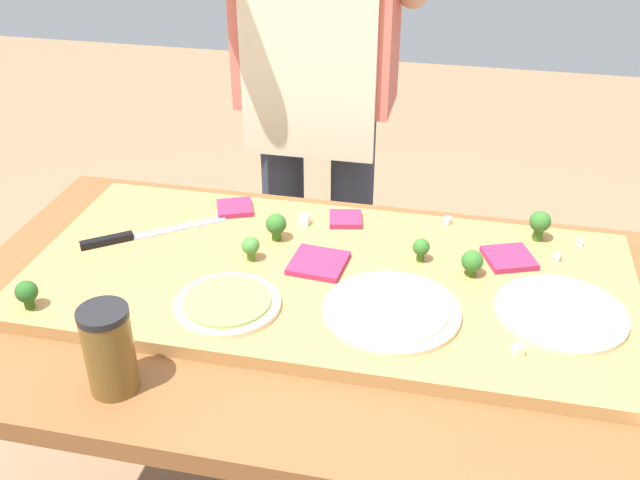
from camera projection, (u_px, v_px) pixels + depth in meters
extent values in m
cube|color=brown|center=(114.00, 315.00, 2.04)|extent=(0.07, 0.07, 0.71)
cube|color=brown|center=(344.00, 314.00, 1.42)|extent=(1.55, 0.84, 0.04)
cube|color=#B27F47|center=(328.00, 279.00, 1.46)|extent=(1.20, 0.56, 0.03)
cube|color=#B7BABF|center=(180.00, 228.00, 1.61)|extent=(0.18, 0.14, 0.00)
cube|color=black|center=(107.00, 241.00, 1.55)|extent=(0.10, 0.08, 0.02)
cylinder|color=beige|center=(561.00, 313.00, 1.33)|extent=(0.24, 0.24, 0.01)
cylinder|color=silver|center=(561.00, 309.00, 1.33)|extent=(0.20, 0.20, 0.01)
cylinder|color=beige|center=(391.00, 311.00, 1.34)|extent=(0.25, 0.25, 0.01)
cylinder|color=beige|center=(391.00, 308.00, 1.33)|extent=(0.21, 0.21, 0.01)
cylinder|color=beige|center=(227.00, 304.00, 1.36)|extent=(0.20, 0.20, 0.01)
cylinder|color=#899E4C|center=(227.00, 301.00, 1.35)|extent=(0.16, 0.16, 0.01)
cube|color=#9E234C|center=(346.00, 219.00, 1.63)|extent=(0.08, 0.08, 0.01)
cube|color=#9E234C|center=(235.00, 208.00, 1.68)|extent=(0.10, 0.10, 0.01)
cube|color=#9E234C|center=(318.00, 263.00, 1.47)|extent=(0.12, 0.12, 0.01)
cube|color=#9E234C|center=(509.00, 258.00, 1.49)|extent=(0.12, 0.12, 0.01)
cylinder|color=#487A23|center=(251.00, 255.00, 1.49)|extent=(0.02, 0.02, 0.02)
sphere|color=#427F33|center=(250.00, 245.00, 1.48)|extent=(0.04, 0.04, 0.04)
cylinder|color=#2C5915|center=(29.00, 303.00, 1.35)|extent=(0.02, 0.02, 0.02)
sphere|color=#23561E|center=(26.00, 292.00, 1.34)|extent=(0.04, 0.04, 0.04)
cylinder|color=#366618|center=(276.00, 235.00, 1.56)|extent=(0.02, 0.02, 0.02)
sphere|color=#2D6623|center=(276.00, 224.00, 1.55)|extent=(0.04, 0.04, 0.04)
cylinder|color=#366618|center=(471.00, 271.00, 1.44)|extent=(0.02, 0.02, 0.02)
sphere|color=#2D6623|center=(472.00, 261.00, 1.43)|extent=(0.04, 0.04, 0.04)
cylinder|color=#366618|center=(538.00, 234.00, 1.56)|extent=(0.02, 0.02, 0.03)
sphere|color=#2D6623|center=(540.00, 221.00, 1.54)|extent=(0.05, 0.05, 0.05)
cylinder|color=#366618|center=(420.00, 256.00, 1.49)|extent=(0.02, 0.02, 0.02)
sphere|color=#2D6623|center=(421.00, 247.00, 1.48)|extent=(0.03, 0.03, 0.03)
cube|color=white|center=(580.00, 242.00, 1.54)|extent=(0.01, 0.01, 0.01)
cube|color=white|center=(305.00, 220.00, 1.62)|extent=(0.02, 0.02, 0.02)
cube|color=silver|center=(557.00, 257.00, 1.49)|extent=(0.02, 0.02, 0.01)
cube|color=silver|center=(448.00, 221.00, 1.62)|extent=(0.02, 0.02, 0.02)
cube|color=silver|center=(518.00, 350.00, 1.24)|extent=(0.02, 0.02, 0.02)
cylinder|color=brown|center=(110.00, 353.00, 1.17)|extent=(0.08, 0.08, 0.14)
cylinder|color=black|center=(102.00, 314.00, 1.13)|extent=(0.08, 0.08, 0.01)
cylinder|color=#333847|center=(285.00, 244.00, 2.18)|extent=(0.12, 0.12, 0.90)
cylinder|color=#333847|center=(351.00, 251.00, 2.15)|extent=(0.12, 0.12, 0.90)
cube|color=beige|center=(307.00, 41.00, 1.75)|extent=(0.34, 0.01, 0.60)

